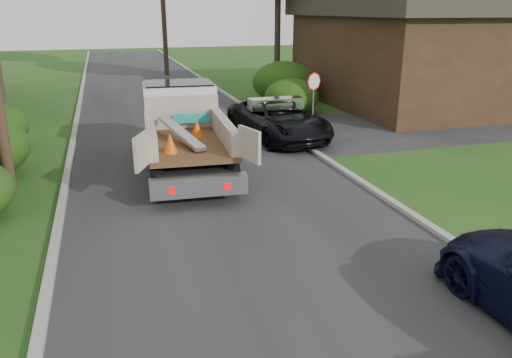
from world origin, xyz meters
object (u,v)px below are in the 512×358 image
object	(u,v)px
house_right	(414,43)
flatbed_truck	(183,123)
black_pickup	(279,119)
stop_sign	(313,90)

from	to	relation	value
house_right	flatbed_truck	size ratio (longest dim) A/B	1.93
house_right	flatbed_truck	bearing A→B (deg)	-150.43
house_right	black_pickup	size ratio (longest dim) A/B	2.40
stop_sign	black_pickup	distance (m)	1.94
flatbed_truck	black_pickup	size ratio (longest dim) A/B	1.24
stop_sign	flatbed_truck	bearing A→B (deg)	-155.01
flatbed_truck	house_right	bearing A→B (deg)	33.45
flatbed_truck	black_pickup	xyz separation A→B (m)	(4.06, 2.24, -0.60)
stop_sign	house_right	xyz separation A→B (m)	(7.80, 5.00, 1.38)
flatbed_truck	black_pickup	world-z (taller)	flatbed_truck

